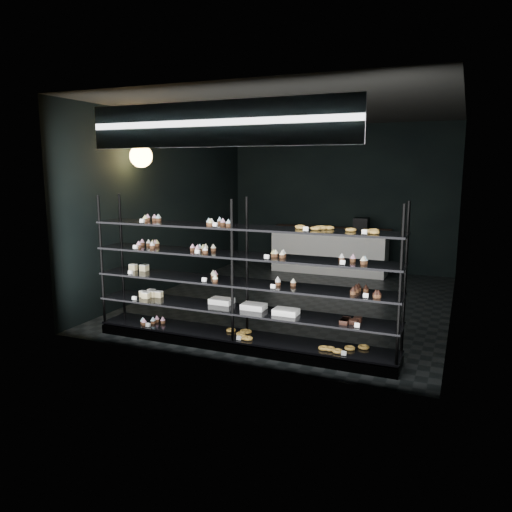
# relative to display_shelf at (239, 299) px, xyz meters

# --- Properties ---
(room) EXTENTS (5.01, 6.01, 3.20)m
(room) POSITION_rel_display_shelf_xyz_m (-0.04, 2.45, 0.97)
(room) COLOR black
(room) RESTS_ON ground
(display_shelf) EXTENTS (4.00, 0.50, 1.91)m
(display_shelf) POSITION_rel_display_shelf_xyz_m (0.00, 0.00, 0.00)
(display_shelf) COLOR black
(display_shelf) RESTS_ON room
(signage) EXTENTS (3.30, 0.05, 0.50)m
(signage) POSITION_rel_display_shelf_xyz_m (-0.04, -0.48, 2.12)
(signage) COLOR #0D0F42
(signage) RESTS_ON room
(pendant_lamp) EXTENTS (0.35, 0.35, 0.91)m
(pendant_lamp) POSITION_rel_display_shelf_xyz_m (-2.24, 1.18, 1.82)
(pendant_lamp) COLOR black
(pendant_lamp) RESTS_ON room
(service_counter) EXTENTS (2.56, 0.65, 1.23)m
(service_counter) POSITION_rel_display_shelf_xyz_m (-0.11, 4.95, -0.13)
(service_counter) COLOR silver
(service_counter) RESTS_ON room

